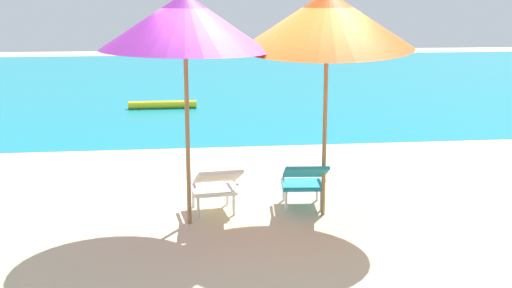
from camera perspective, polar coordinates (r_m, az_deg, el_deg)
ground_plane at (r=12.06m, az=-2.02°, el=0.30°), size 40.00×40.00×0.00m
ocean_band at (r=20.42m, az=-4.06°, el=5.52°), size 40.00×18.00×0.01m
swim_buoy at (r=15.57m, az=-8.19°, el=3.44°), size 1.60×0.18×0.18m
lounge_chair_left at (r=7.91m, az=-3.58°, el=-3.51°), size 0.63×0.93×0.68m
lounge_chair_right at (r=8.13m, az=4.20°, el=-3.08°), size 0.61×0.92×0.68m
beach_umbrella_left at (r=7.35m, az=-6.25°, el=10.57°), size 1.94×1.92×2.69m
beach_umbrella_right at (r=7.66m, az=6.27°, el=10.75°), size 2.55×2.58×2.76m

